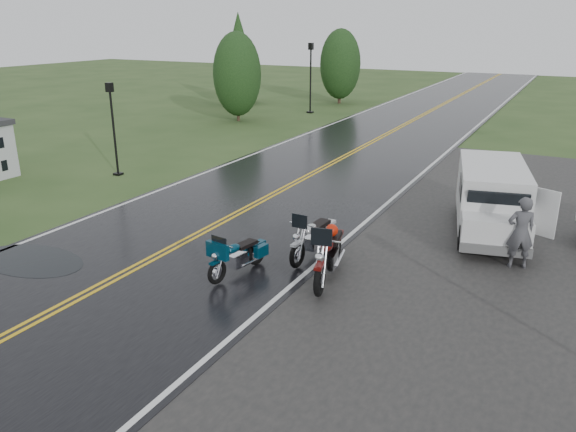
% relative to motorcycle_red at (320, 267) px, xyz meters
% --- Properties ---
extents(ground, '(120.00, 120.00, 0.00)m').
position_rel_motorcycle_red_xyz_m(ground, '(-4.58, -0.06, -0.74)').
color(ground, '#2D471E').
rests_on(ground, ground).
extents(road, '(8.00, 100.00, 0.04)m').
position_rel_motorcycle_red_xyz_m(road, '(-4.58, 9.94, -0.72)').
color(road, black).
rests_on(road, ground).
extents(motorcycle_red, '(1.42, 2.65, 1.48)m').
position_rel_motorcycle_red_xyz_m(motorcycle_red, '(0.00, 0.00, 0.00)').
color(motorcycle_red, '#510B09').
rests_on(motorcycle_red, ground).
extents(motorcycle_teal, '(0.99, 1.98, 1.12)m').
position_rel_motorcycle_red_xyz_m(motorcycle_teal, '(-2.28, -0.54, -0.18)').
color(motorcycle_teal, '#052B3E').
rests_on(motorcycle_teal, ground).
extents(motorcycle_silver, '(0.90, 2.23, 1.30)m').
position_rel_motorcycle_red_xyz_m(motorcycle_silver, '(-1.08, 1.09, -0.09)').
color(motorcycle_silver, '#A9ACB1').
rests_on(motorcycle_silver, ground).
extents(van_white, '(2.84, 5.16, 1.92)m').
position_rel_motorcycle_red_xyz_m(van_white, '(2.18, 4.18, 0.22)').
color(van_white, silver).
rests_on(van_white, ground).
extents(person_at_van, '(0.75, 0.62, 1.78)m').
position_rel_motorcycle_red_xyz_m(person_at_van, '(3.58, 3.65, 0.15)').
color(person_at_van, '#45454A').
rests_on(person_at_van, ground).
extents(lamp_post_near_left, '(0.31, 0.31, 3.57)m').
position_rel_motorcycle_red_xyz_m(lamp_post_near_left, '(-11.28, 5.77, 1.04)').
color(lamp_post_near_left, black).
rests_on(lamp_post_near_left, ground).
extents(lamp_post_far_left, '(0.38, 0.38, 4.46)m').
position_rel_motorcycle_red_xyz_m(lamp_post_far_left, '(-11.44, 23.52, 1.49)').
color(lamp_post_far_left, black).
rests_on(lamp_post_far_left, ground).
extents(tree_left_mid, '(2.84, 2.84, 4.43)m').
position_rel_motorcycle_red_xyz_m(tree_left_mid, '(-13.91, 18.65, 1.47)').
color(tree_left_mid, '#1E3D19').
rests_on(tree_left_mid, ground).
extents(tree_left_far, '(2.92, 2.92, 4.49)m').
position_rel_motorcycle_red_xyz_m(tree_left_far, '(-11.54, 28.67, 1.50)').
color(tree_left_far, '#1E3D19').
rests_on(tree_left_far, ground).
extents(pine_left_far, '(2.98, 2.98, 6.20)m').
position_rel_motorcycle_red_xyz_m(pine_left_far, '(-18.01, 25.36, 2.36)').
color(pine_left_far, '#1E3D19').
rests_on(pine_left_far, ground).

